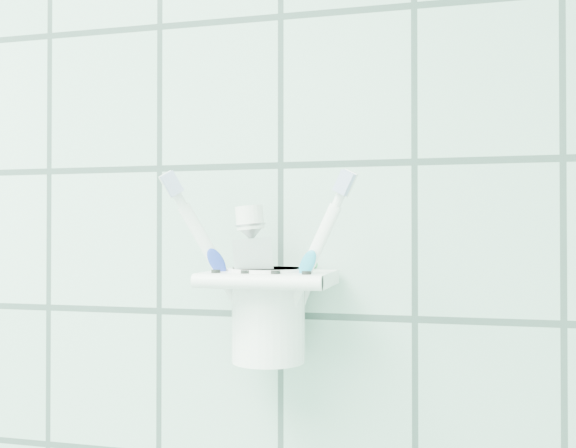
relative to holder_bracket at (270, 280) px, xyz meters
The scene contains 6 objects.
holder_bracket is the anchor object (origin of this frame).
cup 0.03m from the holder_bracket, 126.80° to the left, with size 0.08×0.08×0.09m.
toothbrush_pink 0.04m from the holder_bracket, 119.62° to the left, with size 0.08×0.06×0.19m.
toothbrush_blue 0.03m from the holder_bracket, 64.26° to the left, with size 0.06×0.08×0.19m.
toothbrush_orange 0.03m from the holder_bracket, 88.65° to the right, with size 0.08×0.03×0.18m.
toothpaste_tube 0.02m from the holder_bracket, 119.52° to the right, with size 0.05×0.04×0.14m.
Camera 1 is at (0.82, 0.58, 1.33)m, focal length 40.00 mm.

